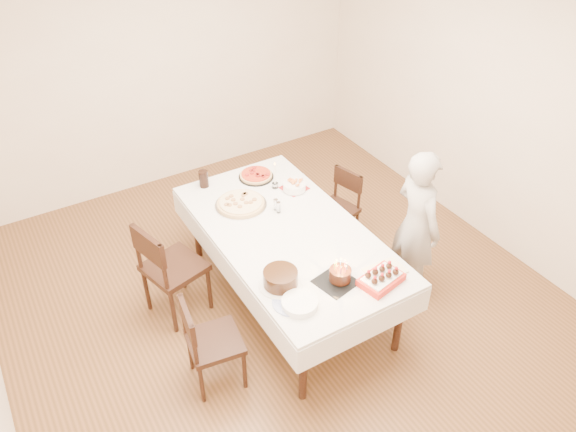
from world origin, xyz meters
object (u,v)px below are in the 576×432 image
pizza_white (241,203)px  cola_glass (204,179)px  chair_left_dessert (215,342)px  strawberry_box (381,278)px  layer_cake (280,278)px  taper_candle (275,175)px  dining_table (288,266)px  pasta_bowl (294,186)px  chair_right_savory (336,210)px  person (417,225)px  pizza_pepperoni (256,175)px  birthday_cake (340,271)px  chair_left_savory (174,267)px

pizza_white → cola_glass: 0.47m
chair_left_dessert → strawberry_box: bearing=169.3°
cola_glass → layer_cake: 1.46m
chair_left_dessert → cola_glass: (0.59, 1.42, 0.42)m
taper_candle → cola_glass: taper_candle is taller
dining_table → pasta_bowl: bearing=53.6°
layer_cake → chair_right_savory: bearing=39.0°
person → cola_glass: 1.91m
person → pizza_white: bearing=54.3°
pasta_bowl → layer_cake: bearing=-126.2°
pizza_pepperoni → layer_cake: layer_cake is taller
chair_right_savory → birthday_cake: size_ratio=4.77×
person → birthday_cake: bearing=108.3°
dining_table → birthday_cake: bearing=-87.7°
pizza_white → birthday_cake: (0.19, -1.20, 0.07)m
pizza_white → layer_cake: bearing=-101.3°
chair_left_dessert → pizza_pepperoni: bearing=-120.9°
cola_glass → chair_left_dessert: bearing=-112.6°
pasta_bowl → layer_cake: 1.23m
pasta_bowl → layer_cake: (-0.72, -0.99, 0.02)m
pasta_bowl → birthday_cake: bearing=-105.7°
chair_right_savory → strawberry_box: strawberry_box is taller
strawberry_box → dining_table: bearing=107.3°
birthday_cake → pizza_white: bearing=99.0°
dining_table → layer_cake: layer_cake is taller
layer_cake → chair_left_savory: bearing=119.5°
dining_table → layer_cake: size_ratio=6.71×
chair_left_savory → strawberry_box: 1.71m
person → layer_cake: bearing=96.7°
layer_cake → person: bearing=3.2°
pasta_bowl → strawberry_box: (-0.09, -1.34, -0.00)m
person → birthday_cake: (-0.97, -0.26, 0.14)m
cola_glass → birthday_cake: (0.34, -1.64, 0.01)m
pizza_white → chair_left_dessert: bearing=-127.0°
chair_left_savory → person: bearing=141.6°
pasta_bowl → cola_glass: cola_glass is taller
chair_right_savory → strawberry_box: (-0.53, -1.30, 0.41)m
chair_left_dessert → pizza_pepperoni: (1.06, 1.30, 0.37)m
pasta_bowl → birthday_cake: size_ratio=1.27×
cola_glass → layer_cake: bearing=-92.3°
chair_left_dessert → layer_cake: size_ratio=2.54×
pizza_pepperoni → cola_glass: cola_glass is taller
chair_right_savory → cola_glass: bearing=140.2°
taper_candle → pizza_pepperoni: bearing=105.0°
birthday_cake → strawberry_box: 0.30m
person → chair_left_dessert: bearing=94.4°
dining_table → chair_left_savory: chair_left_savory is taller
pizza_pepperoni → birthday_cake: 1.54m
taper_candle → strawberry_box: (0.04, -1.47, -0.09)m
chair_left_dessert → strawberry_box: (1.17, -0.40, 0.38)m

